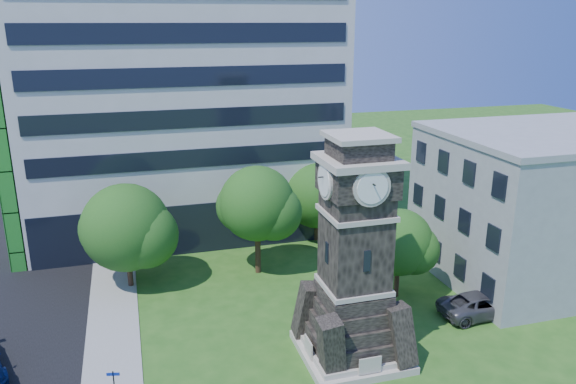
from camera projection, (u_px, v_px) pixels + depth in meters
name	position (u px, v px, depth m)	size (l,w,h in m)	color
sidewalk	(113.00, 360.00, 30.01)	(3.00, 70.00, 0.06)	gray
clock_tower	(354.00, 266.00, 29.06)	(5.40, 5.40, 12.22)	#BBB2A3
office_tall	(178.00, 61.00, 46.68)	(26.20, 15.11, 28.60)	silver
office_low	(546.00, 204.00, 39.12)	(15.20, 12.20, 10.40)	#9B9EA0
car_east_lot	(480.00, 304.00, 34.50)	(2.43, 5.26, 1.46)	#49484D
park_bench	(376.00, 351.00, 29.98)	(1.97, 0.53, 1.02)	black
tree_nw	(127.00, 230.00, 37.35)	(6.50, 5.91, 7.23)	#332114
tree_nc	(258.00, 206.00, 39.19)	(5.83, 5.30, 7.89)	#332114
tree_ne	(318.00, 197.00, 45.58)	(5.91, 5.37, 6.56)	#332114
tree_east	(400.00, 244.00, 36.06)	(4.78, 4.34, 6.00)	#332114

